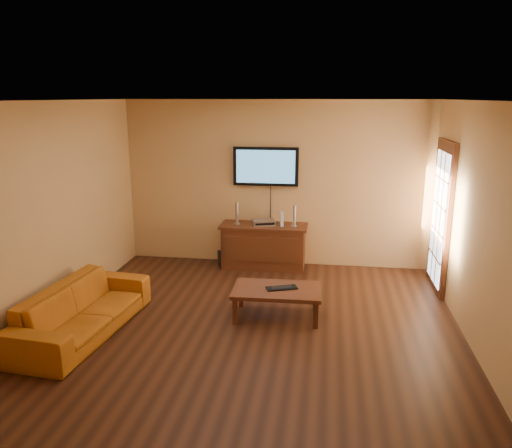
% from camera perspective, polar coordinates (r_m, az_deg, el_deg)
% --- Properties ---
extents(ground_plane, '(5.00, 5.00, 0.00)m').
position_cam_1_polar(ground_plane, '(6.24, -0.32, -11.70)').
color(ground_plane, black).
rests_on(ground_plane, ground).
extents(room_walls, '(5.00, 5.00, 5.00)m').
position_cam_1_polar(room_walls, '(6.31, 0.52, 4.75)').
color(room_walls, tan).
rests_on(room_walls, ground).
extents(french_door, '(0.07, 1.02, 2.22)m').
position_cam_1_polar(french_door, '(7.61, 20.35, 0.61)').
color(french_door, '#441E0F').
rests_on(french_door, ground).
extents(media_console, '(1.41, 0.54, 0.72)m').
position_cam_1_polar(media_console, '(8.18, 0.88, -2.52)').
color(media_console, '#441E0F').
rests_on(media_console, ground).
extents(television, '(1.06, 0.08, 0.63)m').
position_cam_1_polar(television, '(8.13, 1.13, 6.59)').
color(television, black).
rests_on(television, ground).
extents(coffee_table, '(1.13, 0.70, 0.38)m').
position_cam_1_polar(coffee_table, '(6.39, 2.40, -7.77)').
color(coffee_table, '#441E0F').
rests_on(coffee_table, ground).
extents(sofa, '(0.77, 2.05, 0.78)m').
position_cam_1_polar(sofa, '(6.29, -19.26, -8.41)').
color(sofa, '#A95A12').
rests_on(sofa, ground).
extents(speaker_left, '(0.10, 0.10, 0.35)m').
position_cam_1_polar(speaker_left, '(8.11, -2.20, 1.12)').
color(speaker_left, silver).
rests_on(speaker_left, media_console).
extents(speaker_right, '(0.09, 0.09, 0.34)m').
position_cam_1_polar(speaker_right, '(7.98, 4.40, 0.82)').
color(speaker_right, silver).
rests_on(speaker_right, media_console).
extents(av_receiver, '(0.42, 0.36, 0.08)m').
position_cam_1_polar(av_receiver, '(8.09, 0.87, 0.21)').
color(av_receiver, silver).
rests_on(av_receiver, media_console).
extents(game_console, '(0.08, 0.17, 0.23)m').
position_cam_1_polar(game_console, '(8.02, 2.94, 0.61)').
color(game_console, white).
rests_on(game_console, media_console).
extents(subwoofer, '(0.32, 0.32, 0.25)m').
position_cam_1_polar(subwoofer, '(8.31, -3.42, -4.03)').
color(subwoofer, black).
rests_on(subwoofer, ground).
extents(bottle, '(0.06, 0.06, 0.19)m').
position_cam_1_polar(bottle, '(8.17, -3.20, -4.62)').
color(bottle, white).
rests_on(bottle, ground).
extents(keyboard, '(0.42, 0.28, 0.02)m').
position_cam_1_polar(keyboard, '(6.36, 2.95, -7.30)').
color(keyboard, black).
rests_on(keyboard, coffee_table).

